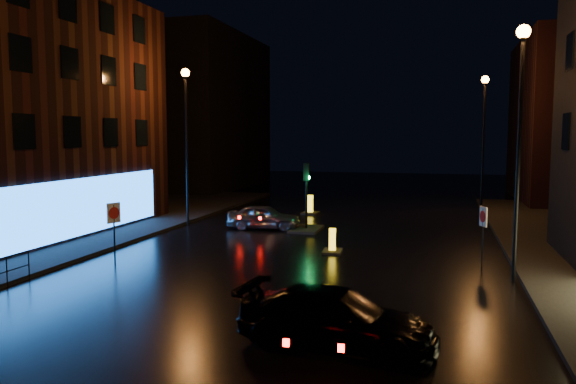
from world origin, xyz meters
name	(u,v)px	position (x,y,z in m)	size (l,w,h in m)	color
ground	(229,317)	(0.00, 0.00, 0.00)	(120.00, 120.00, 0.00)	black
pavement_left	(12,238)	(-14.00, 8.00, 0.07)	(12.00, 44.00, 0.15)	black
building_far_left	(204,112)	(-16.00, 35.00, 7.00)	(8.00, 16.00, 14.00)	black
street_lamp_lfar	(186,122)	(-7.80, 14.00, 5.56)	(0.44, 0.44, 8.37)	black
street_lamp_rnear	(520,113)	(7.80, 6.00, 5.56)	(0.44, 0.44, 8.37)	black
street_lamp_rfar	(484,123)	(7.80, 22.00, 5.56)	(0.44, 0.44, 8.37)	black
traffic_signal	(306,221)	(-1.20, 14.00, 0.50)	(1.40, 2.40, 3.45)	black
silver_hatchback	(264,217)	(-3.43, 13.82, 0.64)	(1.51, 3.75, 1.28)	#96979D
dark_sedan	(337,319)	(3.14, -1.33, 0.67)	(1.88, 4.62, 1.34)	black
bollard_near	(332,247)	(1.10, 8.97, 0.22)	(0.86, 1.21, 1.01)	black
bollard_far	(310,210)	(-2.36, 19.98, 0.26)	(0.97, 1.39, 1.17)	black
road_sign_left	(114,218)	(-6.50, 4.82, 1.74)	(0.27, 0.53, 2.32)	black
road_sign_right	(483,222)	(6.93, 7.99, 1.67)	(0.25, 0.52, 2.23)	black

